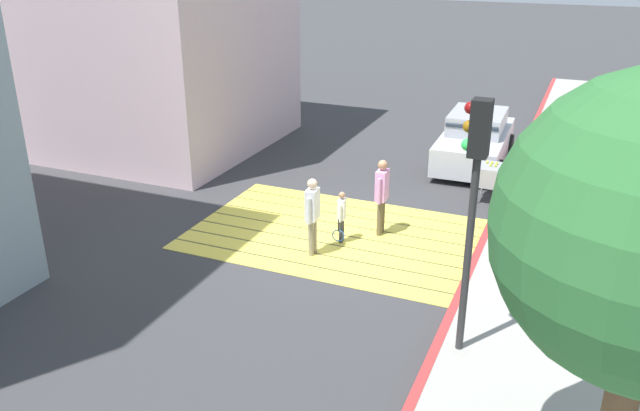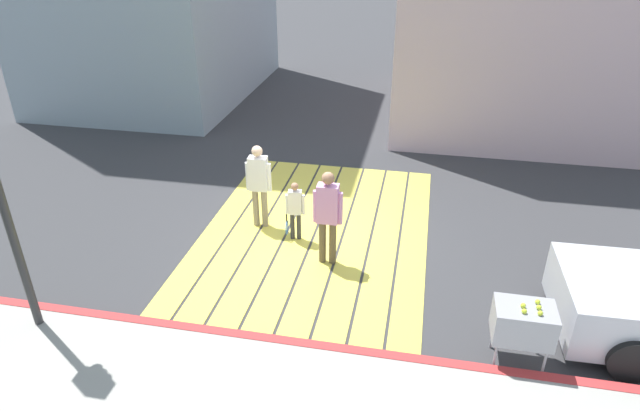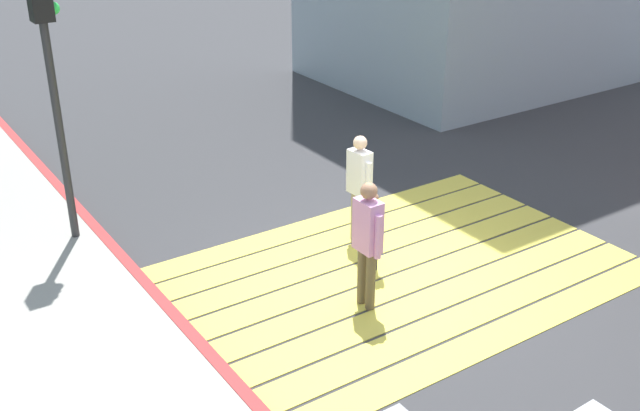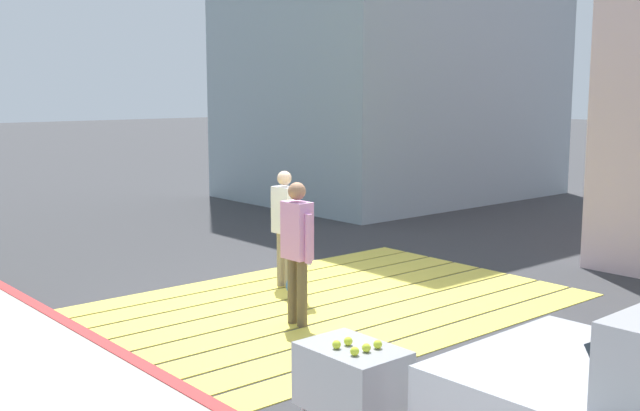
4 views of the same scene
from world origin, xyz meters
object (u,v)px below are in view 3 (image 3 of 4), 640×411
at_px(traffic_light_corner, 49,48).
at_px(pedestrian_child_with_racket, 372,227).
at_px(pedestrian_adult_lead, 368,236).
at_px(pedestrian_adult_trailing, 359,181).

xyz_separation_m(traffic_light_corner, pedestrian_child_with_racket, (3.27, -3.18, -2.37)).
bearing_deg(pedestrian_child_with_racket, pedestrian_adult_lead, -131.47).
bearing_deg(pedestrian_adult_trailing, traffic_light_corner, 146.69).
bearing_deg(traffic_light_corner, pedestrian_child_with_racket, -44.14).
bearing_deg(pedestrian_child_with_racket, pedestrian_adult_trailing, 65.99).
relative_size(traffic_light_corner, pedestrian_child_with_racket, 3.53).
relative_size(traffic_light_corner, pedestrian_adult_lead, 2.38).
relative_size(pedestrian_adult_lead, pedestrian_adult_trailing, 1.03).
height_order(traffic_light_corner, pedestrian_adult_lead, traffic_light_corner).
height_order(pedestrian_adult_lead, pedestrian_adult_trailing, pedestrian_adult_lead).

